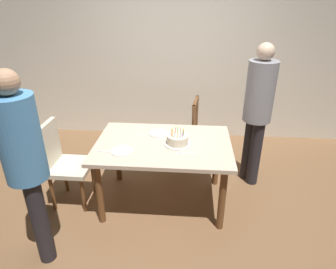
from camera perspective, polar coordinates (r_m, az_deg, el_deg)
ground at (r=3.47m, az=-0.84°, el=-12.62°), size 6.40×6.40×0.00m
back_wall at (r=4.64m, az=1.25°, el=15.15°), size 6.40×0.10×2.60m
dining_table at (r=3.11m, az=-0.92°, el=-3.20°), size 1.41×0.97×0.74m
birthday_cake at (r=3.02m, az=1.86°, el=-1.09°), size 0.28×0.28×0.17m
plate_near_celebrant at (r=2.93m, az=-8.94°, el=-3.21°), size 0.22×0.22×0.01m
plate_far_side at (r=3.26m, az=-1.81°, el=0.25°), size 0.22×0.22×0.01m
fork_near_celebrant at (r=2.96m, az=-12.03°, el=-3.27°), size 0.18×0.03×0.01m
fork_far_side at (r=3.27m, az=-4.63°, el=0.17°), size 0.18×0.05×0.01m
fork_near_guest at (r=2.86m, az=3.93°, el=-3.80°), size 0.18×0.04×0.01m
chair_spindle_back at (r=3.90m, az=2.65°, el=-0.05°), size 0.49×0.49×0.95m
chair_upholstered at (r=3.38m, az=-19.95°, el=-4.64°), size 0.45×0.44×0.95m
person_celebrant at (r=2.55m, az=-25.97°, el=-4.77°), size 0.32×0.32×1.70m
person_guest at (r=3.51m, az=17.03°, el=4.90°), size 0.32×0.32×1.69m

